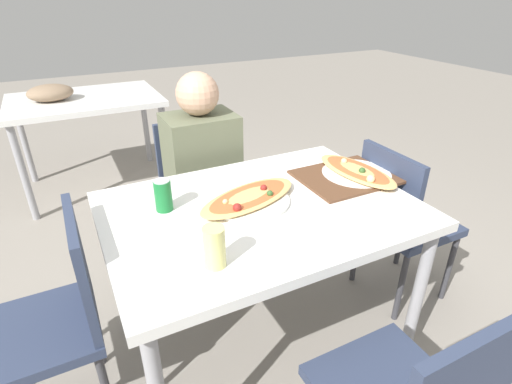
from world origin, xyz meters
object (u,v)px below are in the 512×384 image
(chair_side_left, at_px, (56,315))
(drink_glass, at_px, (214,247))
(pizza_second, at_px, (357,172))
(pizza_main, at_px, (249,198))
(soda_can, at_px, (163,195))
(chair_far_seated, at_px, (198,188))
(chair_side_right, at_px, (400,217))
(dining_table, at_px, (261,223))
(person_seated, at_px, (203,164))

(chair_side_left, bearing_deg, drink_glass, -122.40)
(drink_glass, height_order, pizza_second, drink_glass)
(chair_side_left, height_order, pizza_main, chair_side_left)
(soda_can, bearing_deg, chair_far_seated, 61.43)
(chair_side_right, relative_size, drink_glass, 6.28)
(pizza_main, bearing_deg, chair_side_right, -3.61)
(chair_far_seated, distance_m, pizza_main, 0.76)
(chair_side_right, xyz_separation_m, soda_can, (-1.13, 0.15, 0.33))
(dining_table, bearing_deg, chair_side_left, 176.18)
(chair_side_right, bearing_deg, pizza_main, -93.61)
(person_seated, relative_size, soda_can, 9.25)
(chair_far_seated, relative_size, pizza_second, 1.91)
(chair_side_left, height_order, soda_can, soda_can)
(pizza_main, height_order, drink_glass, drink_glass)
(pizza_main, bearing_deg, chair_far_seated, 88.45)
(soda_can, bearing_deg, dining_table, -23.11)
(person_seated, bearing_deg, soda_can, 56.27)
(chair_side_right, relative_size, pizza_main, 1.73)
(chair_side_left, bearing_deg, soda_can, -78.14)
(pizza_main, bearing_deg, chair_side_left, 179.83)
(pizza_main, bearing_deg, drink_glass, -130.50)
(dining_table, xyz_separation_m, chair_side_right, (0.79, -0.00, -0.19))
(person_seated, relative_size, pizza_second, 2.57)
(dining_table, height_order, person_seated, person_seated)
(chair_side_left, bearing_deg, chair_far_seated, -47.84)
(dining_table, height_order, pizza_main, pizza_main)
(person_seated, distance_m, drink_glass, 0.96)
(chair_side_right, distance_m, pizza_main, 0.87)
(chair_side_left, distance_m, drink_glass, 0.67)
(pizza_main, distance_m, soda_can, 0.33)
(person_seated, xyz_separation_m, pizza_second, (0.53, -0.59, 0.09))
(dining_table, xyz_separation_m, pizza_second, (0.52, 0.06, 0.09))
(chair_side_right, height_order, pizza_main, chair_side_right)
(chair_far_seated, bearing_deg, pizza_second, 126.77)
(drink_glass, bearing_deg, chair_side_right, 13.49)
(chair_side_right, height_order, soda_can, soda_can)
(chair_side_right, relative_size, person_seated, 0.74)
(person_seated, distance_m, pizza_main, 0.60)
(soda_can, height_order, drink_glass, drink_glass)
(soda_can, bearing_deg, chair_side_right, -7.43)
(pizza_second, bearing_deg, chair_side_right, -11.74)
(dining_table, height_order, chair_far_seated, chair_far_seated)
(chair_side_left, relative_size, pizza_second, 1.91)
(chair_side_left, bearing_deg, pizza_second, -89.87)
(pizza_main, distance_m, pizza_second, 0.55)
(soda_can, relative_size, pizza_second, 0.28)
(dining_table, xyz_separation_m, person_seated, (-0.01, 0.65, 0.01))
(drink_glass, bearing_deg, person_seated, 72.54)
(pizza_second, bearing_deg, chair_far_seated, 126.77)
(chair_far_seated, height_order, person_seated, person_seated)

